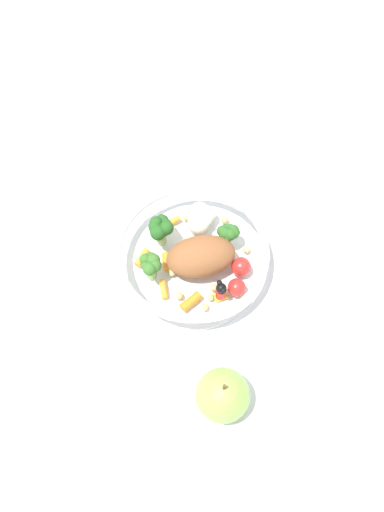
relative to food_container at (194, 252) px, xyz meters
name	(u,v)px	position (x,y,z in m)	size (l,w,h in m)	color
ground_plane	(199,252)	(0.01, 0.01, -0.03)	(2.40, 2.40, 0.00)	white
food_container	(194,252)	(0.00, 0.00, 0.00)	(0.21, 0.21, 0.06)	white
loose_apple	(222,395)	(-0.06, -0.19, 0.00)	(0.07, 0.07, 0.08)	#8CB74C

